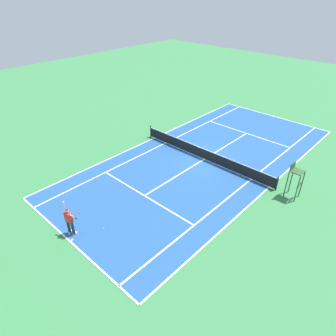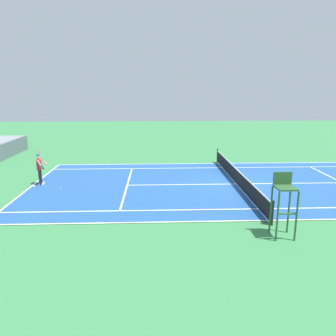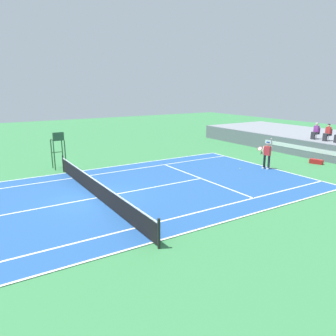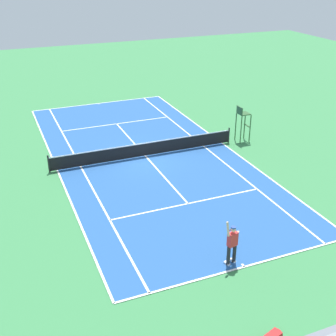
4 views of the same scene
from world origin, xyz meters
name	(u,v)px [view 1 (image 1 of 4)]	position (x,y,z in m)	size (l,w,h in m)	color
ground_plane	(204,159)	(0.00, 0.00, 0.00)	(80.00, 80.00, 0.00)	#387F47
court	(204,159)	(0.00, 0.00, 0.01)	(11.08, 23.88, 0.03)	#235193
net	(205,154)	(0.00, 0.00, 0.52)	(11.98, 0.10, 1.07)	black
tennis_player	(69,220)	(0.40, 11.47, 0.99)	(0.74, 0.74, 2.08)	#232328
tennis_ball	(104,228)	(-0.53, 10.07, 0.03)	(0.07, 0.07, 0.07)	#D1E533
umpire_chair	(295,176)	(-6.92, 0.00, 1.56)	(0.77, 0.77, 2.44)	#2D562D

